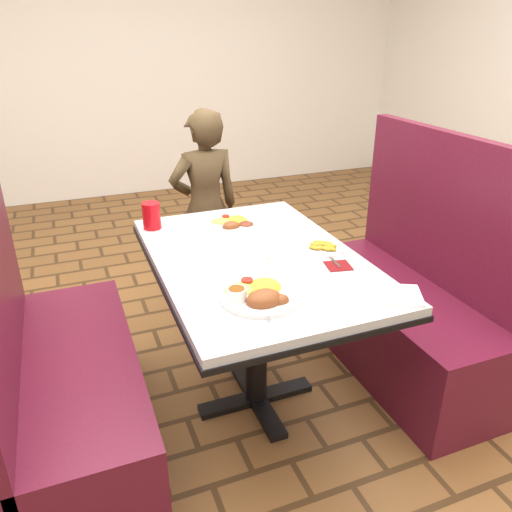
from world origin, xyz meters
name	(u,v)px	position (x,y,z in m)	size (l,w,h in m)	color
dining_table	(256,277)	(0.00, 0.00, 0.65)	(0.81, 1.21, 0.75)	silver
booth_bench_left	(66,385)	(-0.80, 0.00, 0.33)	(0.47, 1.20, 1.17)	maroon
booth_bench_right	(405,308)	(0.80, 0.00, 0.33)	(0.47, 1.20, 1.17)	maroon
diner_person	(205,208)	(0.10, 1.09, 0.59)	(0.43, 0.28, 1.19)	brown
near_dinner_plate	(259,291)	(-0.12, -0.33, 0.78)	(0.29, 0.29, 0.09)	white
far_dinner_plate	(233,222)	(0.03, 0.36, 0.77)	(0.24, 0.24, 0.06)	white
plantain_plate	(323,247)	(0.28, -0.04, 0.76)	(0.18, 0.18, 0.03)	white
maroon_napkin	(338,266)	(0.27, -0.21, 0.75)	(0.10, 0.10, 0.00)	#630E11
spoon_utensil	(333,260)	(0.27, -0.16, 0.76)	(0.01, 0.14, 0.00)	silver
red_tumbler	(152,216)	(-0.33, 0.47, 0.81)	(0.08, 0.08, 0.12)	red
paper_napkin	(392,295)	(0.32, -0.49, 0.76)	(0.20, 0.15, 0.01)	white
knife_utensil	(274,290)	(-0.06, -0.31, 0.76)	(0.01, 0.18, 0.00)	silver
fork_utensil	(265,309)	(-0.13, -0.42, 0.76)	(0.01, 0.15, 0.00)	silver
lettuce_shreds	(260,249)	(0.04, 0.06, 0.75)	(0.28, 0.32, 0.00)	#8EC04D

